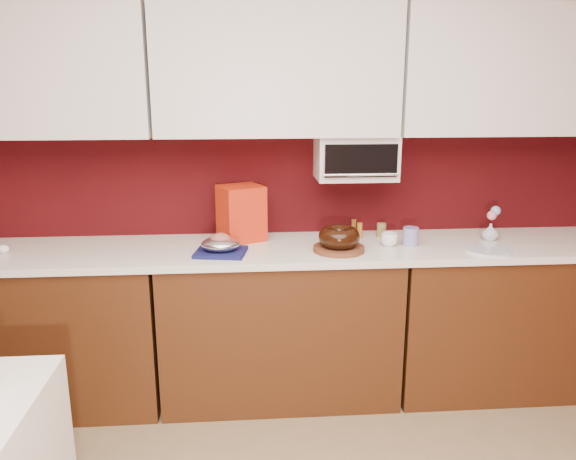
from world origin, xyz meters
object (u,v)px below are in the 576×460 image
at_px(blue_jar, 410,236).
at_px(flower_vase, 490,231).
at_px(foil_ham_nest, 221,244).
at_px(pandoro_box, 241,213).
at_px(coffee_mug, 389,238).
at_px(toaster_oven, 355,157).
at_px(bundt_cake, 339,237).

distance_m(blue_jar, flower_vase, 0.50).
distance_m(foil_ham_nest, flower_vase, 1.56).
bearing_deg(pandoro_box, coffee_mug, -37.12).
xyz_separation_m(coffee_mug, blue_jar, (0.12, 0.01, 0.01)).
distance_m(toaster_oven, foil_ham_nest, 0.92).
bearing_deg(pandoro_box, bundt_cake, -51.16).
xyz_separation_m(pandoro_box, blue_jar, (0.95, -0.19, -0.11)).
distance_m(toaster_oven, bundt_cake, 0.50).
relative_size(toaster_oven, bundt_cake, 2.00).
xyz_separation_m(bundt_cake, foil_ham_nest, (-0.64, -0.00, -0.03)).
height_order(bundt_cake, foil_ham_nest, bundt_cake).
relative_size(bundt_cake, foil_ham_nest, 1.09).
bearing_deg(flower_vase, bundt_cake, -170.45).
distance_m(bundt_cake, coffee_mug, 0.31).
relative_size(coffee_mug, blue_jar, 0.88).
xyz_separation_m(foil_ham_nest, blue_jar, (1.06, 0.09, -0.00)).
bearing_deg(pandoro_box, flower_vase, -28.38).
relative_size(bundt_cake, pandoro_box, 0.71).
relative_size(foil_ham_nest, blue_jar, 2.01).
bearing_deg(bundt_cake, flower_vase, 9.55).
height_order(bundt_cake, blue_jar, bundt_cake).
distance_m(pandoro_box, flower_vase, 1.45).
distance_m(toaster_oven, blue_jar, 0.55).
bearing_deg(bundt_cake, foil_ham_nest, -179.74).
xyz_separation_m(bundt_cake, blue_jar, (0.42, 0.08, -0.03)).
bearing_deg(foil_ham_nest, blue_jar, 4.73).
relative_size(toaster_oven, flower_vase, 4.01).
relative_size(blue_jar, flower_vase, 0.92).
xyz_separation_m(pandoro_box, coffee_mug, (0.82, -0.20, -0.11)).
height_order(toaster_oven, coffee_mug, toaster_oven).
height_order(toaster_oven, pandoro_box, toaster_oven).
relative_size(bundt_cake, blue_jar, 2.18).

